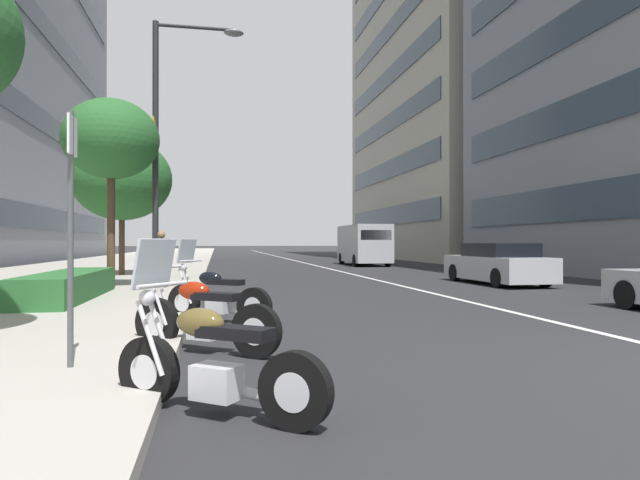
{
  "coord_description": "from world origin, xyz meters",
  "views": [
    {
      "loc": [
        -4.17,
        5.92,
        1.43
      ],
      "look_at": [
        12.26,
        2.81,
        1.49
      ],
      "focal_mm": 30.7,
      "sensor_mm": 36.0,
      "label": 1
    }
  ],
  "objects_px": {
    "delivery_van_ahead": "(364,244)",
    "parking_sign_by_curb": "(71,213)",
    "motorcycle_second_in_row": "(213,364)",
    "pedestrian_on_plaza": "(161,259)",
    "motorcycle_far_end_row": "(216,298)",
    "street_tree_near_plaza_corner": "(111,140)",
    "motorcycle_nearest_camera": "(203,320)",
    "street_lamp_with_banners": "(170,126)",
    "car_following_behind": "(497,265)",
    "street_tree_by_lamp_post": "(122,179)"
  },
  "relations": [
    {
      "from": "motorcycle_second_in_row",
      "to": "pedestrian_on_plaza",
      "type": "distance_m",
      "value": 11.64
    },
    {
      "from": "motorcycle_second_in_row",
      "to": "street_tree_near_plaza_corner",
      "type": "relative_size",
      "value": 0.33
    },
    {
      "from": "parking_sign_by_curb",
      "to": "street_lamp_with_banners",
      "type": "relative_size",
      "value": 0.33
    },
    {
      "from": "motorcycle_second_in_row",
      "to": "parking_sign_by_curb",
      "type": "height_order",
      "value": "parking_sign_by_curb"
    },
    {
      "from": "motorcycle_second_in_row",
      "to": "street_tree_by_lamp_post",
      "type": "relative_size",
      "value": 0.32
    },
    {
      "from": "street_tree_near_plaza_corner",
      "to": "pedestrian_on_plaza",
      "type": "height_order",
      "value": "street_tree_near_plaza_corner"
    },
    {
      "from": "motorcycle_far_end_row",
      "to": "pedestrian_on_plaza",
      "type": "bearing_deg",
      "value": -39.98
    },
    {
      "from": "motorcycle_nearest_camera",
      "to": "street_tree_near_plaza_corner",
      "type": "height_order",
      "value": "street_tree_near_plaza_corner"
    },
    {
      "from": "motorcycle_far_end_row",
      "to": "pedestrian_on_plaza",
      "type": "xyz_separation_m",
      "value": [
        6.26,
        1.54,
        0.51
      ]
    },
    {
      "from": "delivery_van_ahead",
      "to": "street_tree_near_plaza_corner",
      "type": "relative_size",
      "value": 1.13
    },
    {
      "from": "delivery_van_ahead",
      "to": "motorcycle_nearest_camera",
      "type": "bearing_deg",
      "value": 161.67
    },
    {
      "from": "street_lamp_with_banners",
      "to": "parking_sign_by_curb",
      "type": "bearing_deg",
      "value": 179.58
    },
    {
      "from": "parking_sign_by_curb",
      "to": "street_tree_near_plaza_corner",
      "type": "distance_m",
      "value": 10.64
    },
    {
      "from": "street_lamp_with_banners",
      "to": "motorcycle_nearest_camera",
      "type": "bearing_deg",
      "value": -172.82
    },
    {
      "from": "motorcycle_second_in_row",
      "to": "street_tree_by_lamp_post",
      "type": "bearing_deg",
      "value": -41.83
    },
    {
      "from": "motorcycle_second_in_row",
      "to": "motorcycle_nearest_camera",
      "type": "xyz_separation_m",
      "value": [
        2.65,
        0.14,
        -0.0
      ]
    },
    {
      "from": "delivery_van_ahead",
      "to": "pedestrian_on_plaza",
      "type": "bearing_deg",
      "value": 149.03
    },
    {
      "from": "motorcycle_second_in_row",
      "to": "car_following_behind",
      "type": "xyz_separation_m",
      "value": [
        12.6,
        -9.44,
        0.23
      ]
    },
    {
      "from": "motorcycle_far_end_row",
      "to": "pedestrian_on_plaza",
      "type": "height_order",
      "value": "pedestrian_on_plaza"
    },
    {
      "from": "parking_sign_by_curb",
      "to": "street_lamp_with_banners",
      "type": "bearing_deg",
      "value": -0.42
    },
    {
      "from": "motorcycle_nearest_camera",
      "to": "parking_sign_by_curb",
      "type": "xyz_separation_m",
      "value": [
        -1.25,
        1.3,
        1.3
      ]
    },
    {
      "from": "motorcycle_second_in_row",
      "to": "street_lamp_with_banners",
      "type": "height_order",
      "value": "street_lamp_with_banners"
    },
    {
      "from": "pedestrian_on_plaza",
      "to": "motorcycle_second_in_row",
      "type": "bearing_deg",
      "value": -162.05
    },
    {
      "from": "motorcycle_far_end_row",
      "to": "pedestrian_on_plaza",
      "type": "distance_m",
      "value": 6.46
    },
    {
      "from": "delivery_van_ahead",
      "to": "parking_sign_by_curb",
      "type": "xyz_separation_m",
      "value": [
        -26.68,
        10.39,
        0.4
      ]
    },
    {
      "from": "delivery_van_ahead",
      "to": "street_tree_near_plaza_corner",
      "type": "xyz_separation_m",
      "value": [
        -16.47,
        11.85,
        2.99
      ]
    },
    {
      "from": "street_tree_near_plaza_corner",
      "to": "motorcycle_far_end_row",
      "type": "bearing_deg",
      "value": -155.3
    },
    {
      "from": "car_following_behind",
      "to": "motorcycle_far_end_row",
      "type": "bearing_deg",
      "value": 127.36
    },
    {
      "from": "motorcycle_second_in_row",
      "to": "motorcycle_far_end_row",
      "type": "bearing_deg",
      "value": -53.54
    },
    {
      "from": "motorcycle_second_in_row",
      "to": "pedestrian_on_plaza",
      "type": "height_order",
      "value": "pedestrian_on_plaza"
    },
    {
      "from": "delivery_van_ahead",
      "to": "parking_sign_by_curb",
      "type": "relative_size",
      "value": 2.28
    },
    {
      "from": "car_following_behind",
      "to": "pedestrian_on_plaza",
      "type": "relative_size",
      "value": 2.91
    },
    {
      "from": "street_lamp_with_banners",
      "to": "street_tree_by_lamp_post",
      "type": "bearing_deg",
      "value": 22.2
    },
    {
      "from": "motorcycle_far_end_row",
      "to": "street_lamp_with_banners",
      "type": "height_order",
      "value": "street_lamp_with_banners"
    },
    {
      "from": "motorcycle_far_end_row",
      "to": "parking_sign_by_curb",
      "type": "distance_m",
      "value": 4.34
    },
    {
      "from": "motorcycle_second_in_row",
      "to": "street_tree_near_plaza_corner",
      "type": "distance_m",
      "value": 12.58
    },
    {
      "from": "parking_sign_by_curb",
      "to": "street_tree_by_lamp_post",
      "type": "distance_m",
      "value": 16.7
    },
    {
      "from": "street_lamp_with_banners",
      "to": "pedestrian_on_plaza",
      "type": "xyz_separation_m",
      "value": [
        -0.76,
        0.16,
        -3.95
      ]
    },
    {
      "from": "car_following_behind",
      "to": "pedestrian_on_plaza",
      "type": "height_order",
      "value": "pedestrian_on_plaza"
    },
    {
      "from": "motorcycle_far_end_row",
      "to": "motorcycle_nearest_camera",
      "type": "bearing_deg",
      "value": 122.6
    },
    {
      "from": "delivery_van_ahead",
      "to": "pedestrian_on_plaza",
      "type": "height_order",
      "value": "delivery_van_ahead"
    },
    {
      "from": "motorcycle_nearest_camera",
      "to": "street_lamp_with_banners",
      "type": "xyz_separation_m",
      "value": [
        9.65,
        1.22,
        4.48
      ]
    },
    {
      "from": "delivery_van_ahead",
      "to": "street_lamp_with_banners",
      "type": "bearing_deg",
      "value": 148.19
    },
    {
      "from": "street_lamp_with_banners",
      "to": "delivery_van_ahead",
      "type": "bearing_deg",
      "value": -33.16
    },
    {
      "from": "street_tree_near_plaza_corner",
      "to": "motorcycle_nearest_camera",
      "type": "bearing_deg",
      "value": -162.95
    },
    {
      "from": "pedestrian_on_plaza",
      "to": "delivery_van_ahead",
      "type": "bearing_deg",
      "value": -21.87
    },
    {
      "from": "delivery_van_ahead",
      "to": "motorcycle_far_end_row",
      "type": "bearing_deg",
      "value": 159.96
    },
    {
      "from": "motorcycle_second_in_row",
      "to": "street_tree_near_plaza_corner",
      "type": "bearing_deg",
      "value": -39.3
    },
    {
      "from": "parking_sign_by_curb",
      "to": "motorcycle_far_end_row",
      "type": "bearing_deg",
      "value": -20.63
    },
    {
      "from": "parking_sign_by_curb",
      "to": "pedestrian_on_plaza",
      "type": "relative_size",
      "value": 1.63
    }
  ]
}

